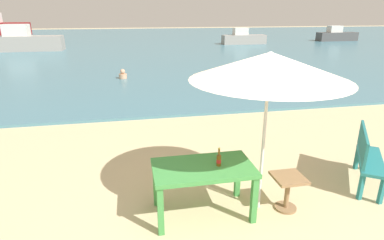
% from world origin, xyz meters
% --- Properties ---
extents(ground_plane, '(120.00, 120.00, 0.00)m').
position_xyz_m(ground_plane, '(0.00, 0.00, 0.00)').
color(ground_plane, beige).
extents(sea_water, '(120.00, 50.00, 0.08)m').
position_xyz_m(sea_water, '(0.00, 30.00, 0.04)').
color(sea_water, teal).
rests_on(sea_water, ground_plane).
extents(picnic_table_green, '(1.40, 0.80, 0.76)m').
position_xyz_m(picnic_table_green, '(-0.64, 0.60, 0.65)').
color(picnic_table_green, '#3D8C42').
rests_on(picnic_table_green, ground_plane).
extents(beer_bottle_amber, '(0.07, 0.07, 0.26)m').
position_xyz_m(beer_bottle_amber, '(-0.42, 0.58, 0.85)').
color(beer_bottle_amber, brown).
rests_on(beer_bottle_amber, picnic_table_green).
extents(patio_umbrella, '(2.10, 2.10, 2.30)m').
position_xyz_m(patio_umbrella, '(0.22, 0.58, 2.12)').
color(patio_umbrella, silver).
rests_on(patio_umbrella, ground_plane).
extents(side_table_wood, '(0.44, 0.44, 0.54)m').
position_xyz_m(side_table_wood, '(0.60, 0.46, 0.35)').
color(side_table_wood, olive).
rests_on(side_table_wood, ground_plane).
extents(bench_teal_center, '(0.98, 1.19, 0.95)m').
position_xyz_m(bench_teal_center, '(2.22, 0.87, 0.54)').
color(bench_teal_center, '#237275').
rests_on(bench_teal_center, ground_plane).
extents(swimmer_person, '(0.34, 0.34, 0.41)m').
position_xyz_m(swimmer_person, '(-1.87, 10.42, 0.24)').
color(swimmer_person, tan).
rests_on(swimmer_person, sea_water).
extents(boat_cargo_ship, '(5.24, 1.43, 1.90)m').
position_xyz_m(boat_cargo_ship, '(-9.06, 22.24, 0.76)').
color(boat_cargo_ship, gray).
rests_on(boat_cargo_ship, sea_water).
extents(boat_barge, '(3.91, 1.07, 1.42)m').
position_xyz_m(boat_barge, '(8.58, 24.08, 0.59)').
color(boat_barge, gray).
rests_on(boat_barge, sea_water).
extents(boat_tanker, '(4.03, 1.10, 1.47)m').
position_xyz_m(boat_tanker, '(18.92, 25.51, 0.61)').
color(boat_tanker, '#4C4C4C').
rests_on(boat_tanker, sea_water).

